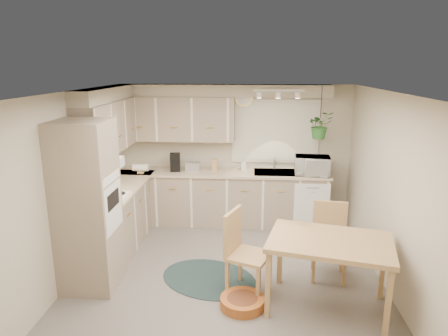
{
  "coord_description": "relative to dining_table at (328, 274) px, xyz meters",
  "views": [
    {
      "loc": [
        0.29,
        -4.8,
        2.71
      ],
      "look_at": [
        -0.08,
        0.55,
        1.33
      ],
      "focal_mm": 32.0,
      "sensor_mm": 36.0,
      "label": 1
    }
  ],
  "objects": [
    {
      "name": "floor",
      "position": [
        -1.18,
        0.66,
        -0.42
      ],
      "size": [
        4.2,
        4.2,
        0.0
      ],
      "primitive_type": "plane",
      "color": "#69625C",
      "rests_on": "ground"
    },
    {
      "name": "ceiling",
      "position": [
        -1.18,
        0.66,
        1.98
      ],
      "size": [
        4.2,
        4.2,
        0.0
      ],
      "primitive_type": "plane",
      "color": "silver",
      "rests_on": "wall_back"
    },
    {
      "name": "wall_back",
      "position": [
        -1.18,
        2.76,
        0.78
      ],
      "size": [
        4.0,
        0.04,
        2.4
      ],
      "primitive_type": "cube",
      "color": "#B3AA94",
      "rests_on": "floor"
    },
    {
      "name": "wall_front",
      "position": [
        -1.18,
        -1.44,
        0.78
      ],
      "size": [
        4.0,
        0.04,
        2.4
      ],
      "primitive_type": "cube",
      "color": "#B3AA94",
      "rests_on": "floor"
    },
    {
      "name": "wall_left",
      "position": [
        -3.18,
        0.66,
        0.78
      ],
      "size": [
        0.04,
        4.2,
        2.4
      ],
      "primitive_type": "cube",
      "color": "#B3AA94",
      "rests_on": "floor"
    },
    {
      "name": "wall_right",
      "position": [
        0.82,
        0.66,
        0.78
      ],
      "size": [
        0.04,
        4.2,
        2.4
      ],
      "primitive_type": "cube",
      "color": "#B3AA94",
      "rests_on": "floor"
    },
    {
      "name": "base_cab_left",
      "position": [
        -2.88,
        1.54,
        0.03
      ],
      "size": [
        0.6,
        1.85,
        0.9
      ],
      "primitive_type": "cube",
      "color": "gray",
      "rests_on": "floor"
    },
    {
      "name": "base_cab_back",
      "position": [
        -1.38,
        2.46,
        0.03
      ],
      "size": [
        3.6,
        0.6,
        0.9
      ],
      "primitive_type": "cube",
      "color": "gray",
      "rests_on": "floor"
    },
    {
      "name": "counter_left",
      "position": [
        -2.87,
        1.54,
        0.5
      ],
      "size": [
        0.64,
        1.89,
        0.04
      ],
      "primitive_type": "cube",
      "color": "#CAB193",
      "rests_on": "base_cab_left"
    },
    {
      "name": "counter_back",
      "position": [
        -1.38,
        2.45,
        0.5
      ],
      "size": [
        3.64,
        0.64,
        0.04
      ],
      "primitive_type": "cube",
      "color": "#CAB193",
      "rests_on": "base_cab_back"
    },
    {
      "name": "oven_stack",
      "position": [
        -2.86,
        0.29,
        0.63
      ],
      "size": [
        0.65,
        0.65,
        2.1
      ],
      "primitive_type": "cube",
      "color": "gray",
      "rests_on": "floor"
    },
    {
      "name": "wall_oven_face",
      "position": [
        -2.54,
        0.29,
        0.63
      ],
      "size": [
        0.02,
        0.56,
        0.58
      ],
      "primitive_type": "cube",
      "color": "silver",
      "rests_on": "oven_stack"
    },
    {
      "name": "upper_cab_left",
      "position": [
        -3.01,
        1.66,
        1.4
      ],
      "size": [
        0.35,
        2.0,
        0.75
      ],
      "primitive_type": "cube",
      "color": "gray",
      "rests_on": "wall_left"
    },
    {
      "name": "upper_cab_back",
      "position": [
        -2.18,
        2.59,
        1.4
      ],
      "size": [
        2.0,
        0.35,
        0.75
      ],
      "primitive_type": "cube",
      "color": "gray",
      "rests_on": "wall_back"
    },
    {
      "name": "soffit_left",
      "position": [
        -3.03,
        1.66,
        1.88
      ],
      "size": [
        0.3,
        2.0,
        0.2
      ],
      "primitive_type": "cube",
      "color": "#B3AA94",
      "rests_on": "wall_left"
    },
    {
      "name": "soffit_back",
      "position": [
        -1.38,
        2.61,
        1.88
      ],
      "size": [
        3.6,
        0.3,
        0.2
      ],
      "primitive_type": "cube",
      "color": "#B3AA94",
      "rests_on": "wall_back"
    },
    {
      "name": "cooktop",
      "position": [
        -2.86,
        0.96,
        0.52
      ],
      "size": [
        0.52,
        0.58,
        0.02
      ],
      "primitive_type": "cube",
      "color": "silver",
      "rests_on": "counter_left"
    },
    {
      "name": "range_hood",
      "position": [
        -2.88,
        0.96,
        0.98
      ],
      "size": [
        0.4,
        0.6,
        0.14
      ],
      "primitive_type": "cube",
      "color": "silver",
      "rests_on": "upper_cab_left"
    },
    {
      "name": "window_blinds",
      "position": [
        -0.48,
        2.73,
        1.18
      ],
      "size": [
        1.4,
        0.02,
        1.0
      ],
      "primitive_type": "cube",
      "color": "white",
      "rests_on": "wall_back"
    },
    {
      "name": "window_frame",
      "position": [
        -0.48,
        2.74,
        1.18
      ],
      "size": [
        1.5,
        0.02,
        1.1
      ],
      "primitive_type": "cube",
      "color": "beige",
      "rests_on": "wall_back"
    },
    {
      "name": "sink",
      "position": [
        -0.48,
        2.46,
        0.48
      ],
      "size": [
        0.7,
        0.48,
        0.1
      ],
      "primitive_type": "cube",
      "color": "#989B9F",
      "rests_on": "counter_back"
    },
    {
      "name": "dishwasher_front",
      "position": [
        0.12,
        2.15,
        0.0
      ],
      "size": [
        0.58,
        0.02,
        0.83
      ],
      "primitive_type": "cube",
      "color": "silver",
      "rests_on": "base_cab_back"
    },
    {
      "name": "track_light_bar",
      "position": [
        -0.48,
        2.21,
        1.91
      ],
      "size": [
        0.8,
        0.04,
        0.04
      ],
      "primitive_type": "cube",
      "color": "silver",
      "rests_on": "ceiling"
    },
    {
      "name": "wall_clock",
      "position": [
        -1.03,
        2.73,
        1.76
      ],
      "size": [
        0.3,
        0.03,
        0.3
      ],
      "primitive_type": "cylinder",
      "rotation": [
        1.57,
        0.0,
        0.0
      ],
      "color": "#E4C250",
      "rests_on": "wall_back"
    },
    {
      "name": "dining_table",
      "position": [
        0.0,
        0.0,
        0.0
      ],
      "size": [
        1.51,
        1.18,
        0.84
      ],
      "primitive_type": "cube",
      "rotation": [
        0.0,
        0.0,
        -0.23
      ],
      "color": "#AE8057",
      "rests_on": "floor"
    },
    {
      "name": "chair_left",
      "position": [
        -0.89,
        0.26,
        0.1
      ],
      "size": [
        0.62,
        0.62,
        1.03
      ],
      "primitive_type": "cube",
      "rotation": [
        0.0,
        0.0,
        -1.94
      ],
      "color": "#AE8057",
      "rests_on": "floor"
    },
    {
      "name": "chair_back",
      "position": [
        0.14,
        0.69,
        0.07
      ],
      "size": [
        0.51,
        0.51,
        0.98
      ],
      "primitive_type": "cube",
      "rotation": [
        0.0,
        0.0,
        3.02
      ],
      "color": "#AE8057",
      "rests_on": "floor"
    },
    {
      "name": "braided_rug",
      "position": [
        -1.41,
        0.53,
        -0.42
      ],
      "size": [
        1.58,
        1.42,
        0.01
      ],
      "primitive_type": "ellipsoid",
      "rotation": [
        0.0,
        0.0,
        -0.42
      ],
      "color": "black",
      "rests_on": "floor"
    },
    {
      "name": "pet_bed",
      "position": [
        -0.96,
        -0.06,
        -0.36
      ],
      "size": [
        0.57,
        0.57,
        0.12
      ],
      "primitive_type": "cylinder",
      "rotation": [
        0.0,
        0.0,
        0.11
      ],
      "color": "#B05E23",
      "rests_on": "floor"
    },
    {
      "name": "microwave",
      "position": [
        0.12,
        2.36,
        0.71
      ],
      "size": [
        0.59,
        0.35,
        0.38
      ],
      "primitive_type": "imported",
      "rotation": [
        0.0,
        0.0,
        -0.07
      ],
      "color": "silver",
      "rests_on": "counter_back"
    },
    {
      "name": "soap_bottle",
      "position": [
        -1.02,
        2.61,
        0.56
      ],
      "size": [
        0.11,
        0.2,
        0.09
      ],
      "primitive_type": "imported",
      "rotation": [
        0.0,
        0.0,
        0.11
      ],
      "color": "silver",
      "rests_on": "counter_back"
    },
    {
      "name": "hanging_plant",
      "position": [
        0.21,
        2.36,
        1.3
      ],
      "size": [
        0.51,
        0.54,
        0.35
      ],
      "primitive_type": "imported",
      "rotation": [
        0.0,
        0.0,
        0.28
      ],
      "color": "#2A6629",
      "rests_on": "ceiling"
    },
    {
      "name": "coffee_maker",
      "position": [
        -2.19,
        2.46,
        0.67
      ],
      "size": [
        0.2,
        0.23,
        0.3
      ],
      "primitive_type": "cube",
      "rotation": [
        0.0,
        0.0,
        0.17
      ],
      "color": "black",
      "rests_on": "counter_back"
    },
    {
      "name": "toaster",
      "position": [
        -1.89,
        2.48,
        0.6
      ],
      "size": [
        0.25,
        0.15,
        0.15
      ],
      "primitive_type": "cube",
      "rotation": [
        0.0,
        0.0,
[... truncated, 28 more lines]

